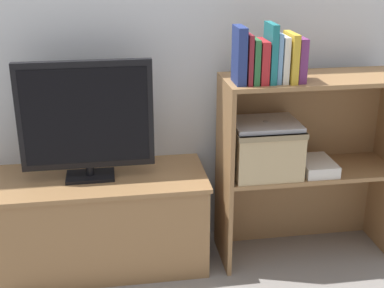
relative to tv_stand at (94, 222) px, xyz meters
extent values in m
plane|color=gray|center=(0.47, -0.21, -0.23)|extent=(16.00, 16.00, 0.00)
cube|color=silver|center=(0.47, 0.24, 0.97)|extent=(10.00, 0.05, 2.40)
cube|color=olive|center=(0.00, 0.00, -0.01)|extent=(1.05, 0.41, 0.45)
cube|color=olive|center=(0.00, 0.00, 0.22)|extent=(1.07, 0.43, 0.02)
cube|color=black|center=(0.00, 0.00, 0.24)|extent=(0.22, 0.14, 0.02)
cylinder|color=black|center=(0.00, 0.00, 0.27)|extent=(0.04, 0.04, 0.04)
cube|color=black|center=(0.00, 0.00, 0.53)|extent=(0.60, 0.04, 0.49)
cube|color=black|center=(0.00, -0.02, 0.53)|extent=(0.55, 0.00, 0.43)
cube|color=olive|center=(0.62, -0.05, 0.00)|extent=(0.02, 0.32, 0.46)
cube|color=olive|center=(1.45, -0.05, 0.00)|extent=(0.02, 0.32, 0.46)
cube|color=olive|center=(1.04, 0.11, 0.00)|extent=(0.81, 0.02, 0.46)
cube|color=olive|center=(1.04, -0.05, 0.22)|extent=(0.81, 0.32, 0.02)
cube|color=olive|center=(0.62, -0.05, 0.46)|extent=(0.02, 0.32, 0.45)
cube|color=olive|center=(1.04, 0.11, 0.46)|extent=(0.81, 0.02, 0.45)
cube|color=olive|center=(1.04, -0.05, 0.67)|extent=(0.81, 0.32, 0.02)
cube|color=navy|center=(0.66, -0.11, 0.80)|extent=(0.04, 0.13, 0.24)
cube|color=maroon|center=(0.70, -0.11, 0.79)|extent=(0.02, 0.14, 0.21)
cube|color=#286638|center=(0.73, -0.11, 0.78)|extent=(0.03, 0.14, 0.19)
cube|color=#B22328|center=(0.76, -0.11, 0.77)|extent=(0.03, 0.14, 0.18)
cube|color=#1E7075|center=(0.80, -0.11, 0.81)|extent=(0.03, 0.14, 0.25)
cube|color=#709ECC|center=(0.83, -0.11, 0.79)|extent=(0.02, 0.12, 0.21)
cube|color=silver|center=(0.85, -0.11, 0.78)|extent=(0.03, 0.13, 0.20)
cube|color=gold|center=(0.89, -0.11, 0.79)|extent=(0.03, 0.15, 0.21)
cube|color=#6B2D66|center=(0.93, -0.11, 0.78)|extent=(0.04, 0.13, 0.19)
cube|color=tan|center=(0.81, -0.06, 0.35)|extent=(0.31, 0.28, 0.23)
cube|color=#917E5B|center=(0.81, -0.06, 0.45)|extent=(0.32, 0.29, 0.02)
cube|color=#BCBCC1|center=(0.81, -0.06, 0.47)|extent=(0.30, 0.25, 0.02)
cylinder|color=#99999E|center=(0.81, -0.06, 0.48)|extent=(0.02, 0.02, 0.00)
cube|color=silver|center=(1.06, -0.09, 0.26)|extent=(0.16, 0.21, 0.05)
camera|label=1|loc=(0.11, -2.29, 1.26)|focal=50.00mm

